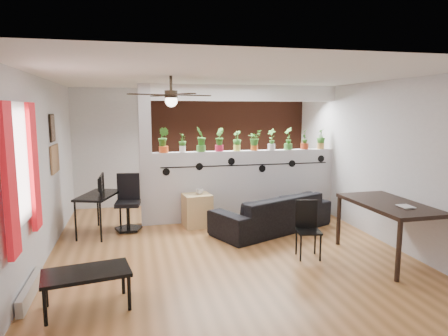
# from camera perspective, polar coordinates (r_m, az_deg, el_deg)

# --- Properties ---
(room_shell) EXTENTS (6.30, 7.10, 2.90)m
(room_shell) POSITION_cam_1_polar(r_m,az_deg,el_deg) (6.12, -0.18, 0.46)
(room_shell) COLOR #996332
(room_shell) RESTS_ON ground
(partition_wall) EXTENTS (3.60, 0.18, 1.35)m
(partition_wall) POSITION_cam_1_polar(r_m,az_deg,el_deg) (7.86, 3.08, -2.41)
(partition_wall) COLOR #BCBCC1
(partition_wall) RESTS_ON ground
(ceiling_header) EXTENTS (3.60, 0.18, 0.30)m
(ceiling_header) POSITION_cam_1_polar(r_m,az_deg,el_deg) (7.72, 3.19, 10.64)
(ceiling_header) COLOR white
(ceiling_header) RESTS_ON room_shell
(pier_column) EXTENTS (0.22, 0.20, 2.60)m
(pier_column) POSITION_cam_1_polar(r_m,az_deg,el_deg) (7.46, -11.12, 1.73)
(pier_column) COLOR #BCBCC1
(pier_column) RESTS_ON ground
(brick_panel) EXTENTS (3.90, 0.05, 2.60)m
(brick_panel) POSITION_cam_1_polar(r_m,az_deg,el_deg) (9.18, 0.56, 3.10)
(brick_panel) COLOR #A94E31
(brick_panel) RESTS_ON ground
(vine_decal) EXTENTS (3.31, 0.01, 0.30)m
(vine_decal) POSITION_cam_1_polar(r_m,az_deg,el_deg) (7.70, 3.30, 0.43)
(vine_decal) COLOR black
(vine_decal) RESTS_ON partition_wall
(window_assembly) EXTENTS (0.09, 1.30, 1.55)m
(window_assembly) POSITION_cam_1_polar(r_m,az_deg,el_deg) (4.90, -27.15, 0.03)
(window_assembly) COLOR white
(window_assembly) RESTS_ON room_shell
(baseboard_heater) EXTENTS (0.08, 1.00, 0.18)m
(baseboard_heater) POSITION_cam_1_polar(r_m,az_deg,el_deg) (5.27, -25.91, -15.40)
(baseboard_heater) COLOR beige
(baseboard_heater) RESTS_ON ground
(corkboard) EXTENTS (0.03, 0.60, 0.45)m
(corkboard) POSITION_cam_1_polar(r_m,az_deg,el_deg) (7.01, -23.01, 1.22)
(corkboard) COLOR #966D48
(corkboard) RESTS_ON room_shell
(framed_art) EXTENTS (0.03, 0.34, 0.44)m
(framed_art) POSITION_cam_1_polar(r_m,az_deg,el_deg) (6.93, -23.34, 5.27)
(framed_art) COLOR #8C7259
(framed_art) RESTS_ON room_shell
(ceiling_fan) EXTENTS (1.19, 1.19, 0.43)m
(ceiling_fan) POSITION_cam_1_polar(r_m,az_deg,el_deg) (5.64, -7.56, 10.05)
(ceiling_fan) COLOR black
(ceiling_fan) RESTS_ON room_shell
(potted_plant_0) EXTENTS (0.31, 0.30, 0.47)m
(potted_plant_0) POSITION_cam_1_polar(r_m,az_deg,el_deg) (7.45, -8.64, 4.08)
(potted_plant_0) COLOR #E8521B
(potted_plant_0) RESTS_ON partition_wall
(potted_plant_1) EXTENTS (0.17, 0.20, 0.36)m
(potted_plant_1) POSITION_cam_1_polar(r_m,az_deg,el_deg) (7.49, -5.95, 3.72)
(potted_plant_1) COLOR white
(potted_plant_1) RESTS_ON partition_wall
(potted_plant_2) EXTENTS (0.29, 0.31, 0.47)m
(potted_plant_2) POSITION_cam_1_polar(r_m,az_deg,el_deg) (7.54, -3.30, 4.22)
(potted_plant_2) COLOR #42802E
(potted_plant_2) RESTS_ON partition_wall
(potted_plant_3) EXTENTS (0.20, 0.24, 0.45)m
(potted_plant_3) POSITION_cam_1_polar(r_m,az_deg,el_deg) (7.61, -0.69, 4.17)
(potted_plant_3) COLOR #BA1D3C
(potted_plant_3) RESTS_ON partition_wall
(potted_plant_4) EXTENTS (0.23, 0.24, 0.39)m
(potted_plant_4) POSITION_cam_1_polar(r_m,az_deg,el_deg) (7.69, 1.87, 3.99)
(potted_plant_4) COLOR #E0DF4F
(potted_plant_4) RESTS_ON partition_wall
(potted_plant_5) EXTENTS (0.25, 0.24, 0.40)m
(potted_plant_5) POSITION_cam_1_polar(r_m,az_deg,el_deg) (7.79, 4.38, 4.07)
(potted_plant_5) COLOR #C95517
(potted_plant_5) RESTS_ON partition_wall
(potted_plant_6) EXTENTS (0.26, 0.27, 0.42)m
(potted_plant_6) POSITION_cam_1_polar(r_m,az_deg,el_deg) (7.90, 6.81, 4.16)
(potted_plant_6) COLOR silver
(potted_plant_6) RESTS_ON partition_wall
(potted_plant_7) EXTENTS (0.21, 0.25, 0.45)m
(potted_plant_7) POSITION_cam_1_polar(r_m,az_deg,el_deg) (8.03, 9.18, 4.29)
(potted_plant_7) COLOR #408530
(potted_plant_7) RESTS_ON partition_wall
(potted_plant_8) EXTENTS (0.27, 0.29, 0.44)m
(potted_plant_8) POSITION_cam_1_polar(r_m,az_deg,el_deg) (8.17, 11.47, 4.26)
(potted_plant_8) COLOR #BE401E
(potted_plant_8) RESTS_ON partition_wall
(potted_plant_9) EXTENTS (0.24, 0.26, 0.40)m
(potted_plant_9) POSITION_cam_1_polar(r_m,az_deg,el_deg) (8.32, 13.67, 4.15)
(potted_plant_9) COLOR #C79246
(potted_plant_9) RESTS_ON partition_wall
(sofa) EXTENTS (2.27, 1.61, 0.62)m
(sofa) POSITION_cam_1_polar(r_m,az_deg,el_deg) (7.22, 6.84, -6.39)
(sofa) COLOR black
(sofa) RESTS_ON ground
(cube_shelf) EXTENTS (0.54, 0.49, 0.60)m
(cube_shelf) POSITION_cam_1_polar(r_m,az_deg,el_deg) (7.39, -3.86, -6.06)
(cube_shelf) COLOR tan
(cube_shelf) RESTS_ON ground
(cup) EXTENTS (0.17, 0.17, 0.10)m
(cup) POSITION_cam_1_polar(r_m,az_deg,el_deg) (7.32, -3.50, -3.36)
(cup) COLOR gray
(cup) RESTS_ON cube_shelf
(computer_desk) EXTENTS (0.79, 1.08, 0.70)m
(computer_desk) POSITION_cam_1_polar(r_m,az_deg,el_deg) (7.22, -17.51, -4.11)
(computer_desk) COLOR black
(computer_desk) RESTS_ON ground
(monitor) EXTENTS (0.31, 0.06, 0.17)m
(monitor) POSITION_cam_1_polar(r_m,az_deg,el_deg) (7.33, -17.47, -2.68)
(monitor) COLOR black
(monitor) RESTS_ON computer_desk
(office_chair) EXTENTS (0.51, 0.51, 0.99)m
(office_chair) POSITION_cam_1_polar(r_m,az_deg,el_deg) (7.33, -13.52, -5.32)
(office_chair) COLOR black
(office_chair) RESTS_ON ground
(dining_table) EXTENTS (0.95, 1.53, 0.83)m
(dining_table) POSITION_cam_1_polar(r_m,az_deg,el_deg) (6.22, 22.90, -5.33)
(dining_table) COLOR black
(dining_table) RESTS_ON ground
(book) EXTENTS (0.18, 0.23, 0.02)m
(book) POSITION_cam_1_polar(r_m,az_deg,el_deg) (5.90, 23.87, -5.10)
(book) COLOR gray
(book) RESTS_ON dining_table
(folding_chair) EXTENTS (0.39, 0.39, 0.83)m
(folding_chair) POSITION_cam_1_polar(r_m,az_deg,el_deg) (6.01, 11.82, -7.79)
(folding_chair) COLOR black
(folding_chair) RESTS_ON ground
(coffee_table) EXTENTS (0.98, 0.65, 0.42)m
(coffee_table) POSITION_cam_1_polar(r_m,az_deg,el_deg) (4.67, -19.07, -14.28)
(coffee_table) COLOR black
(coffee_table) RESTS_ON ground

